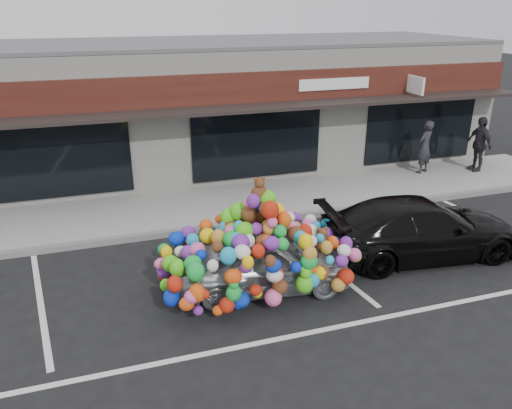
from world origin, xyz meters
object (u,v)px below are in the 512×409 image
object	(u,v)px
toy_car	(260,254)
pedestrian_a	(425,147)
pedestrian_c	(479,144)
black_sedan	(420,228)

from	to	relation	value
toy_car	pedestrian_a	bearing A→B (deg)	-48.09
pedestrian_a	pedestrian_c	bearing A→B (deg)	144.30
toy_car	pedestrian_a	distance (m)	9.07
black_sedan	pedestrian_a	xyz separation A→B (m)	(3.51, 4.86, 0.36)
toy_car	pedestrian_a	size ratio (longest dim) A/B	2.32
pedestrian_c	pedestrian_a	bearing A→B (deg)	-98.39
pedestrian_a	pedestrian_c	xyz separation A→B (m)	(1.91, -0.34, 0.03)
toy_car	black_sedan	xyz separation A→B (m)	(3.97, 0.27, -0.10)
pedestrian_a	toy_car	bearing A→B (deg)	8.77
toy_car	pedestrian_a	xyz separation A→B (m)	(7.48, 5.13, 0.26)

